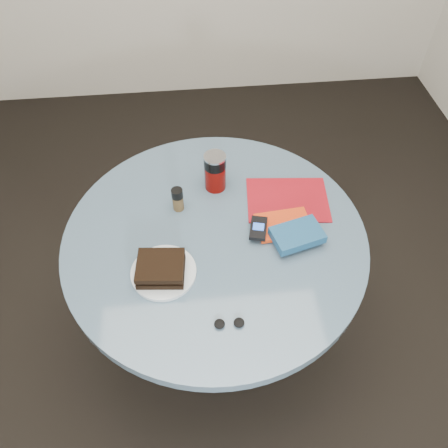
{
  "coord_description": "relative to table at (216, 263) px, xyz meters",
  "views": [
    {
      "loc": [
        -0.06,
        -0.89,
        1.88
      ],
      "look_at": [
        0.03,
        0.0,
        0.8
      ],
      "focal_mm": 35.0,
      "sensor_mm": 36.0,
      "label": 1
    }
  ],
  "objects": [
    {
      "name": "mp3_player",
      "position": [
        0.14,
        -0.01,
        0.19
      ],
      "size": [
        0.07,
        0.1,
        0.02
      ],
      "color": "black",
      "rests_on": "red_book"
    },
    {
      "name": "sandwich",
      "position": [
        -0.17,
        -0.14,
        0.2
      ],
      "size": [
        0.15,
        0.13,
        0.05
      ],
      "color": "black",
      "rests_on": "plate"
    },
    {
      "name": "magazine",
      "position": [
        0.27,
        0.13,
        0.17
      ],
      "size": [
        0.3,
        0.24,
        0.01
      ],
      "primitive_type": "cube",
      "rotation": [
        0.0,
        0.0,
        -0.09
      ],
      "color": "maroon",
      "rests_on": "table"
    },
    {
      "name": "red_book",
      "position": [
        0.23,
        0.01,
        0.18
      ],
      "size": [
        0.19,
        0.13,
        0.01
      ],
      "primitive_type": "cube",
      "rotation": [
        0.0,
        0.0,
        0.09
      ],
      "color": "red",
      "rests_on": "magazine"
    },
    {
      "name": "pepper_grinder",
      "position": [
        -0.11,
        0.13,
        0.21
      ],
      "size": [
        0.05,
        0.05,
        0.09
      ],
      "color": "#4C3A20",
      "rests_on": "table"
    },
    {
      "name": "plate",
      "position": [
        -0.17,
        -0.14,
        0.17
      ],
      "size": [
        0.24,
        0.24,
        0.01
      ],
      "primitive_type": "cylinder",
      "rotation": [
        0.0,
        0.0,
        -0.25
      ],
      "color": "silver",
      "rests_on": "table"
    },
    {
      "name": "novel",
      "position": [
        0.26,
        -0.06,
        0.2
      ],
      "size": [
        0.18,
        0.14,
        0.03
      ],
      "primitive_type": "cube",
      "rotation": [
        0.0,
        0.0,
        0.26
      ],
      "color": "navy",
      "rests_on": "red_book"
    },
    {
      "name": "headphones",
      "position": [
        0.01,
        -0.33,
        0.17
      ],
      "size": [
        0.09,
        0.03,
        0.02
      ],
      "color": "black",
      "rests_on": "table"
    },
    {
      "name": "ground",
      "position": [
        0.0,
        0.0,
        -0.59
      ],
      "size": [
        4.0,
        4.0,
        0.0
      ],
      "primitive_type": "plane",
      "color": "black",
      "rests_on": "ground"
    },
    {
      "name": "soda_can",
      "position": [
        0.02,
        0.22,
        0.24
      ],
      "size": [
        0.08,
        0.08,
        0.14
      ],
      "color": "#610804",
      "rests_on": "table"
    },
    {
      "name": "table",
      "position": [
        0.0,
        0.0,
        0.0
      ],
      "size": [
        1.0,
        1.0,
        0.75
      ],
      "color": "black",
      "rests_on": "ground"
    }
  ]
}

